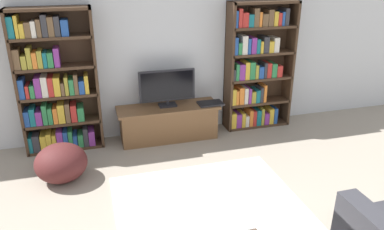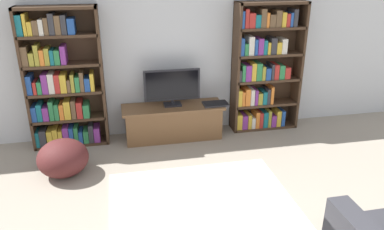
{
  "view_description": "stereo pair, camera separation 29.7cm",
  "coord_description": "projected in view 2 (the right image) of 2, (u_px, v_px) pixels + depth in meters",
  "views": [
    {
      "loc": [
        -1.12,
        -0.78,
        2.33
      ],
      "look_at": [
        -0.04,
        3.03,
        0.7
      ],
      "focal_mm": 35.0,
      "sensor_mm": 36.0,
      "label": 1
    },
    {
      "loc": [
        -0.83,
        -0.85,
        2.33
      ],
      "look_at": [
        -0.04,
        3.03,
        0.7
      ],
      "focal_mm": 35.0,
      "sensor_mm": 36.0,
      "label": 2
    }
  ],
  "objects": [
    {
      "name": "laptop",
      "position": [
        215.0,
        104.0,
        5.22
      ],
      "size": [
        0.34,
        0.23,
        0.03
      ],
      "color": "#28282D",
      "rests_on": "tv_stand"
    },
    {
      "name": "area_rug",
      "position": [
        206.0,
        213.0,
        3.72
      ],
      "size": [
        1.89,
        1.84,
        0.02
      ],
      "color": "white",
      "rests_on": "ground_plane"
    },
    {
      "name": "tv_stand",
      "position": [
        173.0,
        122.0,
        5.26
      ],
      "size": [
        1.4,
        0.46,
        0.48
      ],
      "color": "brown",
      "rests_on": "ground_plane"
    },
    {
      "name": "bookshelf_left",
      "position": [
        62.0,
        82.0,
        4.85
      ],
      "size": [
        0.98,
        0.3,
        1.84
      ],
      "color": "#422D1E",
      "rests_on": "ground_plane"
    },
    {
      "name": "bookshelf_right",
      "position": [
        263.0,
        69.0,
        5.36
      ],
      "size": [
        0.98,
        0.3,
        1.84
      ],
      "color": "#422D1E",
      "rests_on": "ground_plane"
    },
    {
      "name": "wall_back",
      "position": [
        177.0,
        42.0,
        5.15
      ],
      "size": [
        8.8,
        0.06,
        2.6
      ],
      "color": "silver",
      "rests_on": "ground_plane"
    },
    {
      "name": "beanbag_ottoman",
      "position": [
        63.0,
        158.0,
        4.34
      ],
      "size": [
        0.58,
        0.58,
        0.43
      ],
      "primitive_type": "ellipsoid",
      "color": "#4C1E1E",
      "rests_on": "ground_plane"
    },
    {
      "name": "television",
      "position": [
        172.0,
        87.0,
        5.09
      ],
      "size": [
        0.77,
        0.16,
        0.51
      ],
      "color": "black",
      "rests_on": "tv_stand"
    }
  ]
}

